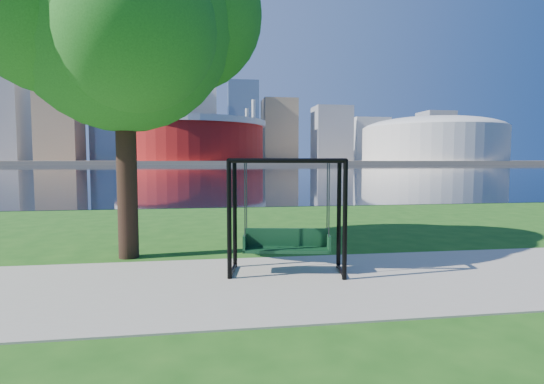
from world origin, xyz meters
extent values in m
plane|color=#1E5114|center=(0.00, 0.00, 0.00)|extent=(900.00, 900.00, 0.00)
cube|color=#9E937F|center=(0.00, -0.50, 0.01)|extent=(120.00, 4.00, 0.03)
cube|color=black|center=(0.00, 102.00, 0.01)|extent=(900.00, 180.00, 0.02)
cube|color=#937F60|center=(0.00, 306.00, 1.00)|extent=(900.00, 228.00, 2.00)
cylinder|color=maroon|center=(-10.00, 235.00, 13.00)|extent=(80.00, 80.00, 22.00)
cylinder|color=silver|center=(-10.00, 235.00, 22.50)|extent=(83.00, 83.00, 3.00)
cylinder|color=silver|center=(22.91, 254.00, 18.00)|extent=(2.00, 2.00, 32.00)
cylinder|color=silver|center=(-42.91, 254.00, 18.00)|extent=(2.00, 2.00, 32.00)
cylinder|color=silver|center=(-42.91, 216.00, 18.00)|extent=(2.00, 2.00, 32.00)
cylinder|color=silver|center=(22.91, 216.00, 18.00)|extent=(2.00, 2.00, 32.00)
cylinder|color=beige|center=(135.00, 235.00, 12.00)|extent=(84.00, 84.00, 20.00)
ellipsoid|color=beige|center=(135.00, 235.00, 21.00)|extent=(84.00, 84.00, 15.12)
cube|color=gray|center=(-140.00, 310.00, 33.00)|extent=(28.00, 28.00, 62.00)
cube|color=#998466|center=(-100.00, 300.00, 46.00)|extent=(26.00, 26.00, 88.00)
cube|color=slate|center=(-70.00, 325.00, 49.50)|extent=(30.00, 24.00, 95.00)
cube|color=gray|center=(-40.00, 305.00, 38.00)|extent=(24.00, 24.00, 72.00)
cube|color=silver|center=(-10.00, 335.00, 42.00)|extent=(32.00, 28.00, 80.00)
cube|color=slate|center=(25.00, 310.00, 31.00)|extent=(22.00, 22.00, 58.00)
cube|color=#998466|center=(55.00, 325.00, 26.00)|extent=(26.00, 26.00, 48.00)
cube|color=gray|center=(95.00, 315.00, 23.00)|extent=(28.00, 24.00, 42.00)
cube|color=silver|center=(135.00, 340.00, 20.00)|extent=(30.00, 26.00, 36.00)
cube|color=gray|center=(185.00, 320.00, 22.00)|extent=(24.00, 24.00, 40.00)
cube|color=#998466|center=(225.00, 335.00, 18.00)|extent=(26.00, 26.00, 32.00)
sphere|color=#998466|center=(-100.00, 300.00, 93.50)|extent=(10.00, 10.00, 10.00)
cylinder|color=black|center=(-0.90, -0.11, 1.11)|extent=(0.10, 0.10, 2.23)
cylinder|color=black|center=(1.19, -0.50, 1.11)|extent=(0.10, 0.10, 2.23)
cylinder|color=black|center=(-0.74, 0.74, 1.11)|extent=(0.10, 0.10, 2.23)
cylinder|color=black|center=(1.35, 0.36, 1.11)|extent=(0.10, 0.10, 2.23)
cylinder|color=black|center=(0.15, -0.31, 2.23)|extent=(2.11, 0.47, 0.09)
cylinder|color=black|center=(0.30, 0.55, 2.23)|extent=(2.11, 0.47, 0.09)
cylinder|color=black|center=(-0.82, 0.31, 2.23)|extent=(0.24, 0.87, 0.09)
cylinder|color=black|center=(-0.82, 0.31, 0.08)|extent=(0.23, 0.87, 0.07)
cylinder|color=black|center=(1.27, -0.07, 2.23)|extent=(0.24, 0.87, 0.09)
cylinder|color=black|center=(1.27, -0.07, 0.08)|extent=(0.23, 0.87, 0.07)
cube|color=black|center=(0.22, 0.12, 0.48)|extent=(1.74, 0.73, 0.06)
cube|color=black|center=(0.26, 0.31, 0.70)|extent=(1.67, 0.35, 0.37)
cube|color=black|center=(-0.58, 0.27, 0.62)|extent=(0.13, 0.44, 0.33)
cube|color=black|center=(1.03, -0.02, 0.62)|extent=(0.13, 0.44, 0.33)
cylinder|color=#38383E|center=(-0.59, 0.09, 1.48)|extent=(0.03, 0.03, 1.40)
cylinder|color=#38383E|center=(0.98, -0.20, 1.48)|extent=(0.03, 0.03, 1.40)
cylinder|color=#38383E|center=(-0.53, 0.44, 1.48)|extent=(0.03, 0.03, 1.40)
cylinder|color=#38383E|center=(1.04, 0.15, 1.48)|extent=(0.03, 0.03, 1.40)
cylinder|color=black|center=(-3.10, 2.09, 2.25)|extent=(0.45, 0.45, 4.50)
sphere|color=#21601C|center=(-3.10, 2.09, 5.32)|extent=(4.91, 4.91, 4.91)
sphere|color=#21601C|center=(-1.77, 2.70, 5.73)|extent=(3.68, 3.68, 3.68)
sphere|color=#21601C|center=(-4.33, 1.68, 5.52)|extent=(3.89, 3.89, 3.89)
sphere|color=#21601C|center=(-2.69, 0.97, 4.81)|extent=(3.27, 3.27, 3.27)
sphere|color=#21601C|center=(-3.71, 3.32, 6.14)|extent=(3.48, 3.48, 3.48)
camera|label=1|loc=(-1.29, -7.90, 2.23)|focal=28.00mm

